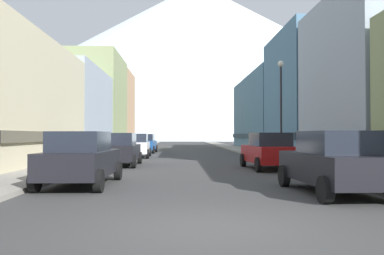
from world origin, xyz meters
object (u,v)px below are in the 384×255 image
car_left_1 (120,149)px  car_left_0 (81,158)px  trash_bin_right (360,162)px  car_left_3 (145,143)px  car_left_2 (136,145)px  car_right_0 (334,162)px  potted_plant_0 (370,159)px  car_right_1 (269,151)px  potted_plant_1 (84,149)px  streetlamp_right (281,95)px

car_left_1 → car_left_0: bearing=-90.0°
car_left_1 → trash_bin_right: bearing=-33.0°
car_left_0 → car_left_3: 24.52m
car_left_2 → car_right_0: (7.60, -18.85, 0.00)m
potted_plant_0 → car_left_0: bearing=-167.6°
car_right_1 → potted_plant_1: 13.28m
car_right_0 → potted_plant_0: (3.20, 4.43, -0.20)m
car_right_1 → trash_bin_right: (2.55, -4.27, -0.26)m
car_left_1 → trash_bin_right: car_left_1 is taller
car_left_1 → potted_plant_1: (-3.20, 5.40, -0.20)m
trash_bin_right → streetlamp_right: (-1.00, 7.90, 3.34)m
car_left_3 → potted_plant_1: (-3.20, -10.65, -0.20)m
potted_plant_0 → car_right_1: bearing=130.2°
potted_plant_0 → trash_bin_right: bearing=-142.9°
car_left_0 → car_right_0: same height
car_right_0 → car_right_1: bearing=90.0°
trash_bin_right → car_left_2: bearing=124.2°
car_left_2 → streetlamp_right: 11.94m
potted_plant_1 → car_right_1: bearing=-35.5°
car_left_0 → trash_bin_right: bearing=10.5°
car_left_1 → car_left_3: 16.04m
car_left_1 → trash_bin_right: 12.11m
streetlamp_right → car_right_0: bearing=-97.5°
potted_plant_1 → streetlamp_right: streetlamp_right is taller
car_left_2 → car_left_3: same height
car_left_2 → streetlamp_right: (9.15, -7.02, 3.09)m
car_left_0 → potted_plant_0: bearing=12.4°
car_left_1 → car_left_2: size_ratio=0.99×
car_left_0 → streetlamp_right: 13.74m
car_left_3 → car_right_1: same height
car_left_3 → trash_bin_right: bearing=-65.9°
car_left_3 → streetlamp_right: bearing=-58.2°
car_left_0 → streetlamp_right: bearing=46.9°
car_right_1 → potted_plant_1: (-10.80, 7.72, -0.20)m
car_left_2 → car_left_3: 7.73m
car_right_0 → trash_bin_right: size_ratio=4.56×
car_left_0 → car_right_1: bearing=39.0°
car_left_0 → streetlamp_right: (9.15, 9.78, 3.09)m
car_left_2 → trash_bin_right: 18.04m
car_right_0 → potted_plant_1: 19.24m
car_left_0 → car_right_1: size_ratio=0.99×
car_left_1 → car_left_2: 8.32m
car_left_2 → potted_plant_1: car_left_2 is taller
car_left_0 → car_right_1: 9.78m
car_left_0 → car_right_0: bearing=-15.1°
car_left_2 → potted_plant_0: (10.80, -14.42, -0.20)m
car_right_0 → potted_plant_0: car_right_0 is taller
car_left_0 → car_left_3: size_ratio=1.00×
car_right_1 → streetlamp_right: streetlamp_right is taller
car_left_1 → potted_plant_0: 12.41m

